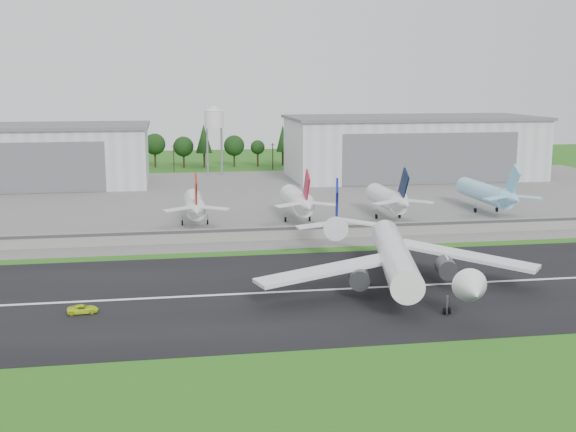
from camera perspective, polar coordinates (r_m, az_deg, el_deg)
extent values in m
plane|color=#205E16|center=(128.75, 2.03, -7.23)|extent=(600.00, 600.00, 0.00)
cube|color=black|center=(138.10, 1.20, -5.96)|extent=(320.00, 60.00, 0.10)
cube|color=white|center=(138.08, 1.20, -5.93)|extent=(220.00, 1.00, 0.02)
cube|color=slate|center=(244.49, -3.60, 1.34)|extent=(320.00, 150.00, 0.10)
cube|color=gray|center=(180.74, -1.45, -1.41)|extent=(240.00, 0.50, 3.50)
cube|color=#38383A|center=(180.19, -1.44, -1.04)|extent=(240.00, 0.12, 0.70)
cube|color=silver|center=(291.72, -20.46, 4.37)|extent=(95.00, 42.00, 22.00)
cube|color=#595B60|center=(290.81, -20.61, 6.64)|extent=(97.00, 44.00, 1.20)
cube|color=#595B60|center=(271.28, -21.26, 3.52)|extent=(66.50, 0.30, 18.04)
cube|color=silver|center=(303.21, 9.76, 5.29)|extent=(100.00, 45.00, 24.00)
cube|color=#595B60|center=(302.33, 9.84, 7.67)|extent=(102.00, 47.00, 1.20)
cube|color=#595B60|center=(282.22, 11.26, 4.46)|extent=(70.00, 0.30, 19.68)
cylinder|color=#99999E|center=(303.91, -6.35, 5.01)|extent=(0.50, 0.50, 20.00)
cylinder|color=#99999E|center=(310.26, -5.30, 5.15)|extent=(0.50, 0.50, 20.00)
cylinder|color=silver|center=(306.07, -5.87, 7.60)|extent=(8.00, 8.00, 7.00)
cone|color=silver|center=(305.86, -5.89, 8.48)|extent=(8.40, 8.40, 2.40)
cylinder|color=white|center=(140.85, 8.43, -3.15)|extent=(15.01, 44.23, 5.80)
cone|color=white|center=(120.68, 14.41, -5.72)|extent=(6.94, 7.09, 5.80)
cone|color=white|center=(163.44, 3.78, -0.70)|extent=(7.30, 9.96, 5.51)
cube|color=navy|center=(162.04, 3.88, 1.10)|extent=(2.51, 9.43, 11.13)
cube|color=white|center=(147.41, 13.87, -3.05)|extent=(24.91, 22.28, 2.65)
cylinder|color=#333338|center=(143.52, 12.40, -4.01)|extent=(4.88, 6.18, 3.80)
cube|color=white|center=(165.11, 5.42, -0.47)|extent=(9.39, 7.30, 0.98)
cube|color=white|center=(132.54, 3.22, -4.28)|extent=(28.42, 12.88, 2.65)
cylinder|color=#333338|center=(134.02, 5.63, -4.86)|extent=(4.88, 6.18, 3.80)
cube|color=white|center=(160.86, 2.25, -0.73)|extent=(9.28, 4.08, 0.98)
cube|color=#99999E|center=(138.67, 9.21, -5.31)|extent=(16.14, 31.44, 3.20)
cylinder|color=black|center=(142.60, 6.19, -5.14)|extent=(0.71, 1.55, 1.50)
imported|color=#CDE81B|center=(129.97, -15.91, -7.09)|extent=(5.48, 3.01, 1.45)
cylinder|color=silver|center=(202.99, -7.42, 0.94)|extent=(5.19, 24.00, 5.19)
cone|color=silver|center=(187.55, -7.24, 0.46)|extent=(4.93, 7.00, 4.93)
cube|color=maroon|center=(187.27, -7.28, 1.93)|extent=(0.45, 8.59, 10.02)
cylinder|color=#99999E|center=(201.66, -8.36, -0.33)|extent=(0.32, 0.32, 3.00)
cylinder|color=#99999E|center=(201.90, -6.37, -0.27)|extent=(0.32, 0.32, 3.00)
cylinder|color=black|center=(201.79, -8.36, -0.52)|extent=(0.40, 1.40, 1.40)
cylinder|color=white|center=(205.98, 0.67, 1.26)|extent=(5.81, 24.00, 5.81)
cone|color=white|center=(190.80, 1.49, 0.81)|extent=(5.52, 7.00, 5.52)
cube|color=#B20D2D|center=(190.52, 1.47, 2.25)|extent=(0.45, 8.59, 10.02)
cylinder|color=#99999E|center=(204.23, -0.20, -0.08)|extent=(0.32, 0.32, 3.00)
cylinder|color=#99999E|center=(205.46, 1.72, -0.02)|extent=(0.32, 0.32, 3.00)
cylinder|color=black|center=(204.36, -0.20, -0.27)|extent=(0.40, 1.40, 1.40)
cylinder|color=white|center=(212.30, 7.78, 1.42)|extent=(5.62, 24.00, 5.62)
cone|color=white|center=(197.60, 9.11, 0.99)|extent=(5.34, 7.00, 5.34)
cube|color=black|center=(197.33, 9.11, 2.39)|extent=(0.45, 8.59, 10.02)
cylinder|color=#99999E|center=(210.14, 7.00, 0.15)|extent=(0.32, 0.32, 3.00)
cylinder|color=#99999E|center=(212.21, 8.81, 0.20)|extent=(0.32, 0.32, 3.00)
cylinder|color=black|center=(210.26, 6.99, -0.04)|extent=(0.40, 1.40, 1.40)
cylinder|color=#8ED2F6|center=(228.56, 15.23, 1.80)|extent=(5.70, 30.00, 5.70)
cone|color=#8ED2F6|center=(211.97, 17.32, 1.30)|extent=(5.41, 7.00, 5.41)
cube|color=#71C1E7|center=(211.72, 17.33, 2.60)|extent=(0.45, 8.59, 10.02)
cylinder|color=#99999E|center=(226.01, 14.59, 0.62)|extent=(0.32, 0.32, 3.00)
cylinder|color=#99999E|center=(228.94, 16.19, 0.67)|extent=(0.32, 0.32, 3.00)
cylinder|color=black|center=(226.13, 14.58, 0.45)|extent=(0.40, 1.40, 1.40)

